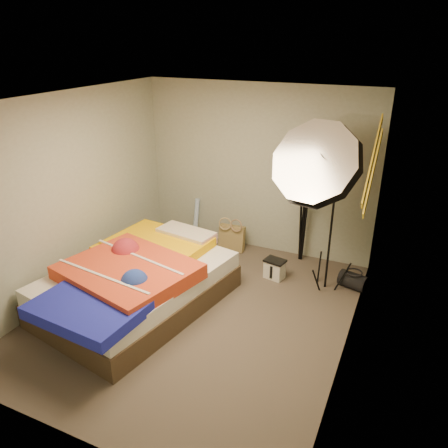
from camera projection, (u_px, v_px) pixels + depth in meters
The scene contains 15 objects.
floor at pixel (196, 312), 5.29m from camera, with size 4.00×4.00×0.00m, color brown.
ceiling at pixel (190, 100), 4.29m from camera, with size 4.00×4.00×0.00m, color silver.
wall_back at pixel (257, 170), 6.46m from camera, with size 3.50×3.50×0.00m, color #9CA495.
wall_front at pixel (61, 316), 3.12m from camera, with size 3.50×3.50×0.00m, color #9CA495.
wall_left at pixel (70, 195), 5.45m from camera, with size 4.00×4.00×0.00m, color #9CA495.
wall_right at pixel (356, 247), 4.12m from camera, with size 4.00×4.00×0.00m, color #9CA495.
tote_bag at pixel (232, 238), 6.75m from camera, with size 0.40×0.12×0.40m, color #A48C55.
wrapping_roll at pixel (196, 219), 7.12m from camera, with size 0.08×0.08×0.66m, color #5D91DB.
camera_case at pixel (275, 270), 5.99m from camera, with size 0.26×0.18×0.26m, color silver.
duffel_bag at pixel (353, 281), 5.75m from camera, with size 0.22×0.22×0.36m, color black.
wall_stripe_upper at pixel (373, 159), 4.35m from camera, with size 0.02×1.10×0.10m, color gold.
wall_stripe_lower at pixel (373, 172), 4.64m from camera, with size 0.02×1.10×0.10m, color gold.
bed at pixel (137, 282), 5.30m from camera, with size 1.95×2.60×0.66m.
photo_umbrella at pixel (318, 166), 5.17m from camera, with size 1.45×1.14×2.32m.
camera_tripod at pixel (304, 213), 6.25m from camera, with size 0.09×0.09×1.30m.
Camera 1 is at (2.14, -3.88, 3.10)m, focal length 35.00 mm.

